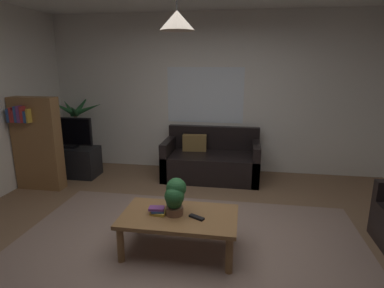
{
  "coord_description": "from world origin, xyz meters",
  "views": [
    {
      "loc": [
        0.53,
        -2.91,
        1.88
      ],
      "look_at": [
        0.0,
        0.3,
        1.05
      ],
      "focal_mm": 29.81,
      "sensor_mm": 36.0,
      "label": 1
    }
  ],
  "objects_px": {
    "tv": "(68,132)",
    "bookshelf_corner": "(37,143)",
    "couch_under_window": "(211,162)",
    "tv_stand": "(72,161)",
    "book_on_table_0": "(159,213)",
    "potted_plant_on_table": "(175,196)",
    "pendant_lamp": "(177,20)",
    "book_on_table_2": "(157,208)",
    "remote_on_table_0": "(197,217)",
    "potted_palm_corner": "(78,137)",
    "book_on_table_1": "(158,210)",
    "coffee_table": "(179,220)"
  },
  "relations": [
    {
      "from": "tv",
      "to": "bookshelf_corner",
      "type": "height_order",
      "value": "bookshelf_corner"
    },
    {
      "from": "couch_under_window",
      "to": "tv_stand",
      "type": "height_order",
      "value": "couch_under_window"
    },
    {
      "from": "book_on_table_0",
      "to": "potted_plant_on_table",
      "type": "bearing_deg",
      "value": 8.97
    },
    {
      "from": "tv",
      "to": "bookshelf_corner",
      "type": "bearing_deg",
      "value": -108.1
    },
    {
      "from": "potted_plant_on_table",
      "to": "pendant_lamp",
      "type": "relative_size",
      "value": 0.68
    },
    {
      "from": "couch_under_window",
      "to": "tv_stand",
      "type": "xyz_separation_m",
      "value": [
        -2.35,
        -0.28,
        -0.03
      ]
    },
    {
      "from": "book_on_table_2",
      "to": "remote_on_table_0",
      "type": "height_order",
      "value": "book_on_table_2"
    },
    {
      "from": "remote_on_table_0",
      "to": "potted_palm_corner",
      "type": "relative_size",
      "value": 0.12
    },
    {
      "from": "couch_under_window",
      "to": "book_on_table_2",
      "type": "bearing_deg",
      "value": -98.01
    },
    {
      "from": "couch_under_window",
      "to": "potted_plant_on_table",
      "type": "xyz_separation_m",
      "value": [
        -0.13,
        -2.19,
        0.33
      ]
    },
    {
      "from": "couch_under_window",
      "to": "remote_on_table_0",
      "type": "bearing_deg",
      "value": -87.54
    },
    {
      "from": "tv",
      "to": "potted_palm_corner",
      "type": "distance_m",
      "value": 0.55
    },
    {
      "from": "book_on_table_0",
      "to": "pendant_lamp",
      "type": "distance_m",
      "value": 1.83
    },
    {
      "from": "book_on_table_0",
      "to": "remote_on_table_0",
      "type": "xyz_separation_m",
      "value": [
        0.39,
        -0.03,
        -0.0
      ]
    },
    {
      "from": "tv_stand",
      "to": "book_on_table_0",
      "type": "bearing_deg",
      "value": -43.26
    },
    {
      "from": "tv",
      "to": "bookshelf_corner",
      "type": "relative_size",
      "value": 0.59
    },
    {
      "from": "book_on_table_0",
      "to": "book_on_table_1",
      "type": "height_order",
      "value": "book_on_table_1"
    },
    {
      "from": "book_on_table_1",
      "to": "bookshelf_corner",
      "type": "height_order",
      "value": "bookshelf_corner"
    },
    {
      "from": "book_on_table_2",
      "to": "bookshelf_corner",
      "type": "relative_size",
      "value": 0.11
    },
    {
      "from": "potted_plant_on_table",
      "to": "book_on_table_0",
      "type": "bearing_deg",
      "value": -171.03
    },
    {
      "from": "book_on_table_1",
      "to": "book_on_table_2",
      "type": "height_order",
      "value": "book_on_table_2"
    },
    {
      "from": "potted_plant_on_table",
      "to": "potted_palm_corner",
      "type": "distance_m",
      "value": 3.34
    },
    {
      "from": "book_on_table_0",
      "to": "book_on_table_1",
      "type": "bearing_deg",
      "value": 160.95
    },
    {
      "from": "book_on_table_0",
      "to": "tv_stand",
      "type": "height_order",
      "value": "tv_stand"
    },
    {
      "from": "couch_under_window",
      "to": "bookshelf_corner",
      "type": "height_order",
      "value": "bookshelf_corner"
    },
    {
      "from": "tv_stand",
      "to": "tv",
      "type": "xyz_separation_m",
      "value": [
        0.0,
        -0.02,
        0.51
      ]
    },
    {
      "from": "couch_under_window",
      "to": "book_on_table_0",
      "type": "relative_size",
      "value": 10.34
    },
    {
      "from": "couch_under_window",
      "to": "book_on_table_2",
      "type": "distance_m",
      "value": 2.25
    },
    {
      "from": "couch_under_window",
      "to": "potted_palm_corner",
      "type": "bearing_deg",
      "value": 175.61
    },
    {
      "from": "book_on_table_1",
      "to": "potted_plant_on_table",
      "type": "height_order",
      "value": "potted_plant_on_table"
    },
    {
      "from": "book_on_table_0",
      "to": "tv",
      "type": "relative_size",
      "value": 0.18
    },
    {
      "from": "couch_under_window",
      "to": "pendant_lamp",
      "type": "bearing_deg",
      "value": -92.28
    },
    {
      "from": "book_on_table_2",
      "to": "bookshelf_corner",
      "type": "bearing_deg",
      "value": 148.76
    },
    {
      "from": "couch_under_window",
      "to": "coffee_table",
      "type": "distance_m",
      "value": 2.2
    },
    {
      "from": "couch_under_window",
      "to": "book_on_table_1",
      "type": "bearing_deg",
      "value": -97.74
    },
    {
      "from": "bookshelf_corner",
      "to": "tv_stand",
      "type": "bearing_deg",
      "value": 72.52
    },
    {
      "from": "book_on_table_0",
      "to": "potted_palm_corner",
      "type": "height_order",
      "value": "potted_palm_corner"
    },
    {
      "from": "potted_plant_on_table",
      "to": "potted_palm_corner",
      "type": "height_order",
      "value": "potted_palm_corner"
    },
    {
      "from": "book_on_table_0",
      "to": "pendant_lamp",
      "type": "bearing_deg",
      "value": 5.8
    },
    {
      "from": "remote_on_table_0",
      "to": "tv",
      "type": "bearing_deg",
      "value": -100.43
    },
    {
      "from": "remote_on_table_0",
      "to": "potted_plant_on_table",
      "type": "xyz_separation_m",
      "value": [
        -0.23,
        0.05,
        0.19
      ]
    },
    {
      "from": "book_on_table_2",
      "to": "tv",
      "type": "height_order",
      "value": "tv"
    },
    {
      "from": "couch_under_window",
      "to": "potted_palm_corner",
      "type": "xyz_separation_m",
      "value": [
        -2.47,
        0.19,
        0.28
      ]
    },
    {
      "from": "couch_under_window",
      "to": "book_on_table_2",
      "type": "relative_size",
      "value": 10.23
    },
    {
      "from": "tv_stand",
      "to": "pendant_lamp",
      "type": "xyz_separation_m",
      "value": [
        2.26,
        -1.92,
        1.99
      ]
    },
    {
      "from": "remote_on_table_0",
      "to": "bookshelf_corner",
      "type": "height_order",
      "value": "bookshelf_corner"
    },
    {
      "from": "potted_palm_corner",
      "to": "bookshelf_corner",
      "type": "xyz_separation_m",
      "value": [
        -0.07,
        -1.06,
        0.16
      ]
    },
    {
      "from": "coffee_table",
      "to": "pendant_lamp",
      "type": "xyz_separation_m",
      "value": [
        0.0,
        0.0,
        1.89
      ]
    },
    {
      "from": "coffee_table",
      "to": "book_on_table_1",
      "type": "distance_m",
      "value": 0.24
    },
    {
      "from": "book_on_table_2",
      "to": "pendant_lamp",
      "type": "distance_m",
      "value": 1.78
    }
  ]
}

